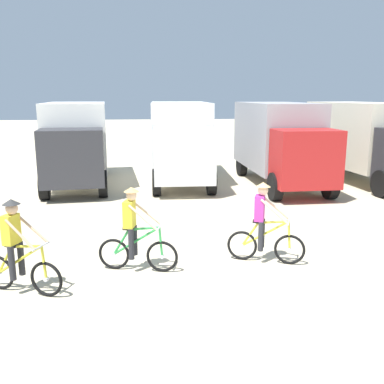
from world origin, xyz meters
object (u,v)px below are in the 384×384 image
Objects in this scene: cyclist_cowboy_hat at (135,232)px; box_truck_grey_hauler at (280,140)px; box_truck_avon_van at (180,138)px; cyclist_orange_shirt at (17,250)px; box_truck_cream_rv at (366,138)px; cyclist_near_camera at (264,226)px; box_truck_white_box at (76,139)px.

box_truck_grey_hauler is at bearing 56.43° from cyclist_cowboy_hat.
cyclist_orange_shirt is (-3.84, -10.62, -1.03)m from box_truck_avon_van.
box_truck_cream_rv is at bearing 39.61° from cyclist_orange_shirt.
cyclist_near_camera is (4.96, 1.06, 0.00)m from cyclist_orange_shirt.
box_truck_avon_van is 11.34m from cyclist_orange_shirt.
cyclist_orange_shirt is at bearing -167.94° from cyclist_near_camera.
box_truck_white_box and box_truck_cream_rv have the same top height.
box_truck_avon_van is at bearing 163.80° from box_truck_grey_hauler.
box_truck_white_box is 1.00× the size of box_truck_cream_rv.
cyclist_cowboy_hat and cyclist_near_camera have the same top height.
cyclist_cowboy_hat is (2.14, 0.85, 0.00)m from cyclist_orange_shirt.
box_truck_cream_rv is at bearing -7.23° from box_truck_avon_van.
cyclist_orange_shirt is 1.00× the size of cyclist_cowboy_hat.
box_truck_avon_van and box_truck_grey_hauler have the same top height.
cyclist_cowboy_hat is at bearing 21.77° from cyclist_orange_shirt.
box_truck_avon_van is at bearing 70.12° from cyclist_orange_shirt.
cyclist_cowboy_hat is (2.62, -9.61, -1.03)m from box_truck_white_box.
cyclist_near_camera is at bearing -127.90° from box_truck_cream_rv.
cyclist_cowboy_hat is 2.83m from cyclist_near_camera.
cyclist_near_camera is (-6.67, -8.57, -1.03)m from box_truck_cream_rv.
box_truck_white_box and box_truck_avon_van have the same top height.
cyclist_orange_shirt is at bearing -109.88° from box_truck_avon_van.
box_truck_grey_hauler is at bearing -177.35° from box_truck_cream_rv.
cyclist_orange_shirt is at bearing -158.23° from cyclist_cowboy_hat.
box_truck_avon_van is at bearing 172.77° from box_truck_cream_rv.
box_truck_cream_rv is 3.83× the size of cyclist_near_camera.
box_truck_grey_hauler is at bearing 71.06° from cyclist_near_camera.
box_truck_white_box is 1.02× the size of box_truck_grey_hauler.
box_truck_avon_van is at bearing 80.13° from cyclist_cowboy_hat.
box_truck_cream_rv is 12.97m from cyclist_cowboy_hat.
box_truck_white_box is 10.02m from cyclist_cowboy_hat.
box_truck_grey_hauler is at bearing -6.94° from box_truck_white_box.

